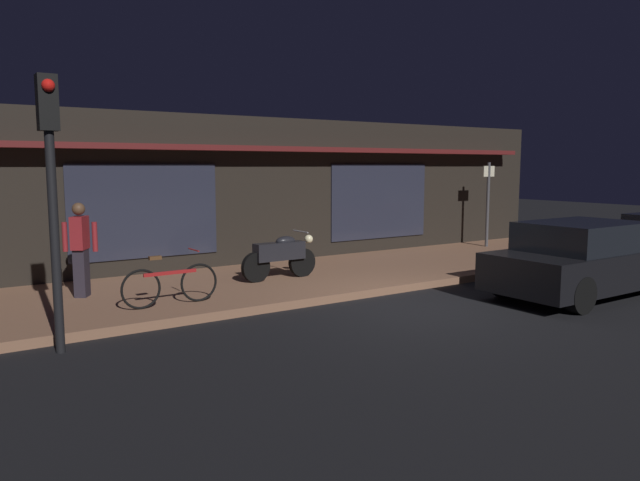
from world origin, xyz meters
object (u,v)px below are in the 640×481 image
at_px(bicycle_parked, 170,284).
at_px(person_photographer, 80,248).
at_px(parked_car_near, 584,259).
at_px(traffic_light_pole, 51,164).
at_px(motorcycle, 281,255).
at_px(sign_post, 488,199).

xyz_separation_m(bicycle_parked, person_photographer, (-1.08, 1.52, 0.52)).
height_order(person_photographer, parked_car_near, person_photographer).
distance_m(bicycle_parked, parked_car_near, 7.61).
relative_size(person_photographer, parked_car_near, 0.41).
distance_m(traffic_light_pole, parked_car_near, 9.29).
height_order(motorcycle, person_photographer, person_photographer).
bearing_deg(motorcycle, sign_post, 8.41).
bearing_deg(parked_car_near, person_photographer, 150.96).
distance_m(motorcycle, bicycle_parked, 2.89).
bearing_deg(sign_post, motorcycle, -171.59).
distance_m(sign_post, traffic_light_pole, 12.58).
bearing_deg(bicycle_parked, traffic_light_pole, -148.05).
bearing_deg(person_photographer, parked_car_near, -29.04).
bearing_deg(bicycle_parked, person_photographer, 125.21).
distance_m(motorcycle, parked_car_near, 5.87).
relative_size(traffic_light_pole, parked_car_near, 0.88).
height_order(bicycle_parked, parked_car_near, parked_car_near).
bearing_deg(bicycle_parked, parked_car_near, -22.92).
relative_size(person_photographer, traffic_light_pole, 0.46).
height_order(person_photographer, sign_post, sign_post).
relative_size(motorcycle, person_photographer, 1.02).
relative_size(motorcycle, bicycle_parked, 1.03).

